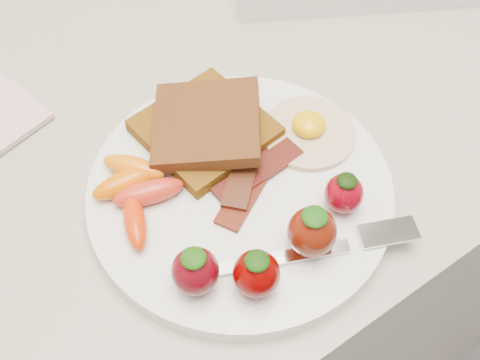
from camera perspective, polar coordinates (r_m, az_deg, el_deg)
counter at (r=1.00m, az=-3.58°, el=-9.56°), size 2.00×0.60×0.90m
plate at (r=0.53m, az=0.00°, el=-1.17°), size 0.27×0.27×0.02m
toast_lower at (r=0.56m, az=-3.33°, el=4.81°), size 0.12×0.12×0.01m
toast_upper at (r=0.54m, az=-3.18°, el=5.35°), size 0.13×0.13×0.02m
fried_egg at (r=0.56m, az=6.52°, el=4.70°), size 0.10×0.10×0.02m
bacon_strips at (r=0.53m, az=1.00°, el=0.46°), size 0.11×0.09×0.01m
baby_carrots at (r=0.52m, az=-9.85°, el=-0.90°), size 0.08×0.11×0.02m
strawberries at (r=0.47m, az=3.38°, el=-6.08°), size 0.18×0.07×0.05m
fork at (r=0.50m, az=8.46°, el=-6.23°), size 0.17×0.08×0.00m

